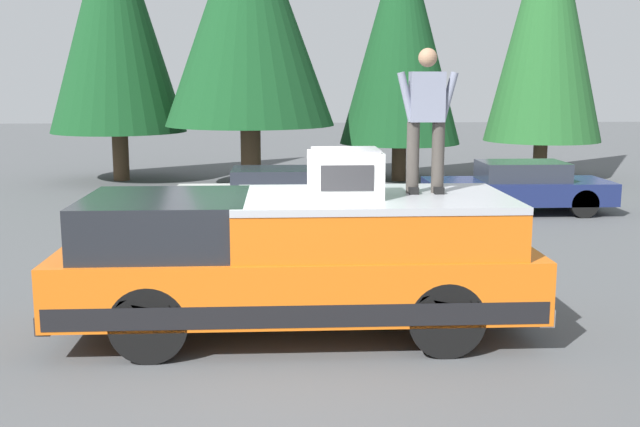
{
  "coord_description": "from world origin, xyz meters",
  "views": [
    {
      "loc": [
        -8.55,
        -0.31,
        2.98
      ],
      "look_at": [
        0.67,
        -0.8,
        1.35
      ],
      "focal_mm": 42.72,
      "sensor_mm": 36.0,
      "label": 1
    }
  ],
  "objects_px": {
    "pickup_truck": "(297,261)",
    "parked_car_navy": "(518,187)",
    "compressor_unit": "(345,173)",
    "parked_car_white": "(274,196)",
    "person_on_truck_bed": "(426,117)"
  },
  "relations": [
    {
      "from": "compressor_unit",
      "to": "parked_car_white",
      "type": "height_order",
      "value": "compressor_unit"
    },
    {
      "from": "compressor_unit",
      "to": "person_on_truck_bed",
      "type": "bearing_deg",
      "value": -73.32
    },
    {
      "from": "parked_car_navy",
      "to": "parked_car_white",
      "type": "bearing_deg",
      "value": 100.51
    },
    {
      "from": "pickup_truck",
      "to": "compressor_unit",
      "type": "xyz_separation_m",
      "value": [
        -0.13,
        -0.54,
        1.05
      ]
    },
    {
      "from": "person_on_truck_bed",
      "to": "parked_car_white",
      "type": "xyz_separation_m",
      "value": [
        6.87,
        1.85,
        -1.97
      ]
    },
    {
      "from": "compressor_unit",
      "to": "pickup_truck",
      "type": "bearing_deg",
      "value": 76.85
    },
    {
      "from": "person_on_truck_bed",
      "to": "parked_car_white",
      "type": "distance_m",
      "value": 7.38
    },
    {
      "from": "pickup_truck",
      "to": "parked_car_navy",
      "type": "height_order",
      "value": "pickup_truck"
    },
    {
      "from": "pickup_truck",
      "to": "parked_car_white",
      "type": "bearing_deg",
      "value": 2.68
    },
    {
      "from": "pickup_truck",
      "to": "person_on_truck_bed",
      "type": "bearing_deg",
      "value": -83.77
    },
    {
      "from": "pickup_truck",
      "to": "parked_car_white",
      "type": "xyz_separation_m",
      "value": [
        7.03,
        0.33,
        -0.29
      ]
    },
    {
      "from": "parked_car_white",
      "to": "person_on_truck_bed",
      "type": "bearing_deg",
      "value": -164.89
    },
    {
      "from": "pickup_truck",
      "to": "parked_car_navy",
      "type": "bearing_deg",
      "value": -32.76
    },
    {
      "from": "pickup_truck",
      "to": "parked_car_navy",
      "type": "distance_m",
      "value": 9.58
    },
    {
      "from": "pickup_truck",
      "to": "person_on_truck_bed",
      "type": "height_order",
      "value": "person_on_truck_bed"
    }
  ]
}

